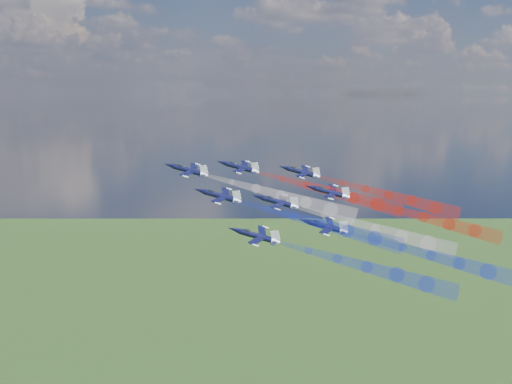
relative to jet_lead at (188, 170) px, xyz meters
name	(u,v)px	position (x,y,z in m)	size (l,w,h in m)	color
jet_lead	(188,170)	(0.00, 0.00, 0.00)	(10.38, 12.98, 3.46)	black
trail_lead	(281,195)	(22.68, -11.70, -6.14)	(4.33, 41.03, 4.33)	white
jet_inner_left	(220,196)	(5.30, -14.88, -5.03)	(10.38, 12.98, 3.46)	black
trail_inner_left	(320,224)	(27.98, -26.58, -11.17)	(4.33, 41.03, 4.33)	#192FD8
jet_inner_right	(240,167)	(15.63, 4.18, -0.14)	(10.38, 12.98, 3.46)	black
trail_inner_right	(330,191)	(38.31, -7.51, -6.28)	(4.33, 41.03, 4.33)	red
jet_outer_left	(256,236)	(10.25, -31.05, -12.21)	(10.38, 12.98, 3.46)	black
trail_outer_left	(367,267)	(32.93, -42.74, -18.35)	(4.33, 41.03, 4.33)	#192FD8
jet_center_third	(277,202)	(21.18, -13.23, -7.55)	(10.38, 12.98, 3.46)	black
trail_center_third	(375,229)	(43.86, -24.93, -13.69)	(4.33, 41.03, 4.33)	white
jet_outer_right	(301,172)	(35.07, 6.57, -2.43)	(10.38, 12.98, 3.46)	black
trail_outer_right	(388,195)	(57.75, -5.13, -8.57)	(4.33, 41.03, 4.33)	red
jet_rear_left	(325,226)	(29.14, -26.92, -11.85)	(10.38, 12.98, 3.46)	black
trail_rear_left	(431,255)	(51.82, -38.61, -17.99)	(4.33, 41.03, 4.33)	#192FD8
jet_rear_right	(329,192)	(37.67, -8.84, -6.30)	(10.38, 12.98, 3.46)	black
trail_rear_right	(424,217)	(60.34, -20.53, -12.44)	(4.33, 41.03, 4.33)	red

